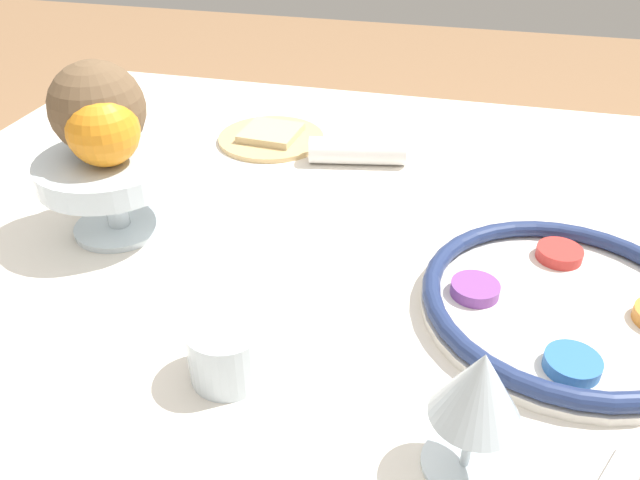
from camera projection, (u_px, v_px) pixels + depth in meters
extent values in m
cube|color=silver|center=(332.00, 431.00, 1.01)|extent=(1.30, 1.07, 0.75)
cylinder|color=silver|center=(563.00, 311.00, 0.68)|extent=(0.31, 0.31, 0.01)
torus|color=navy|center=(566.00, 300.00, 0.67)|extent=(0.31, 0.31, 0.02)
cylinder|color=#844299|center=(475.00, 289.00, 0.69)|extent=(0.05, 0.05, 0.01)
cylinder|color=#2D6BB7|center=(572.00, 364.00, 0.59)|extent=(0.05, 0.05, 0.01)
cylinder|color=red|center=(559.00, 253.00, 0.75)|extent=(0.05, 0.05, 0.01)
cylinder|color=silver|center=(464.00, 464.00, 0.52)|extent=(0.07, 0.07, 0.00)
cylinder|color=silver|center=(469.00, 439.00, 0.50)|extent=(0.01, 0.01, 0.06)
cone|color=silver|center=(480.00, 386.00, 0.47)|extent=(0.07, 0.07, 0.06)
cylinder|color=silver|center=(120.00, 226.00, 0.82)|extent=(0.12, 0.12, 0.01)
cylinder|color=silver|center=(115.00, 202.00, 0.80)|extent=(0.03, 0.03, 0.06)
cylinder|color=silver|center=(108.00, 170.00, 0.78)|extent=(0.18, 0.18, 0.03)
sphere|color=orange|center=(103.00, 131.00, 0.73)|extent=(0.09, 0.09, 0.09)
sphere|color=brown|center=(97.00, 108.00, 0.75)|extent=(0.12, 0.12, 0.12)
cylinder|color=tan|center=(271.00, 138.00, 1.06)|extent=(0.18, 0.18, 0.01)
cube|color=#D1B784|center=(271.00, 133.00, 1.05)|extent=(0.10, 0.10, 0.01)
cylinder|color=white|center=(357.00, 151.00, 0.98)|extent=(0.16, 0.07, 0.04)
cylinder|color=silver|center=(227.00, 351.00, 0.59)|extent=(0.08, 0.08, 0.06)
cube|color=silver|center=(352.00, 149.00, 1.02)|extent=(0.15, 0.07, 0.01)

